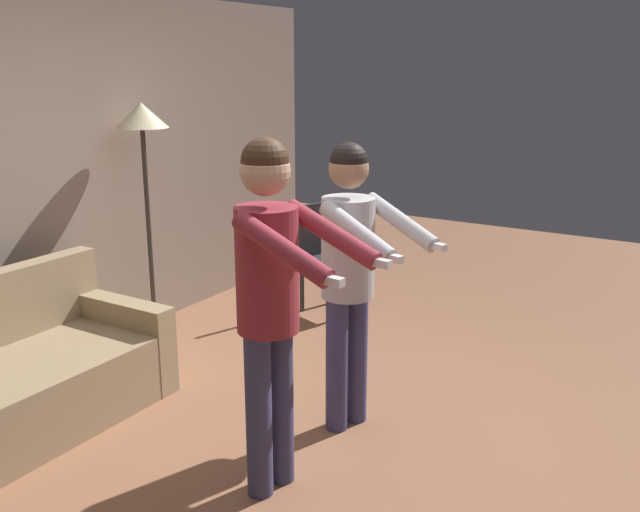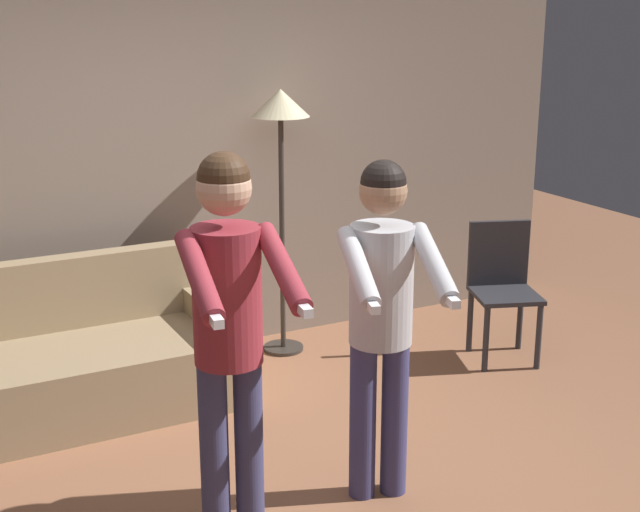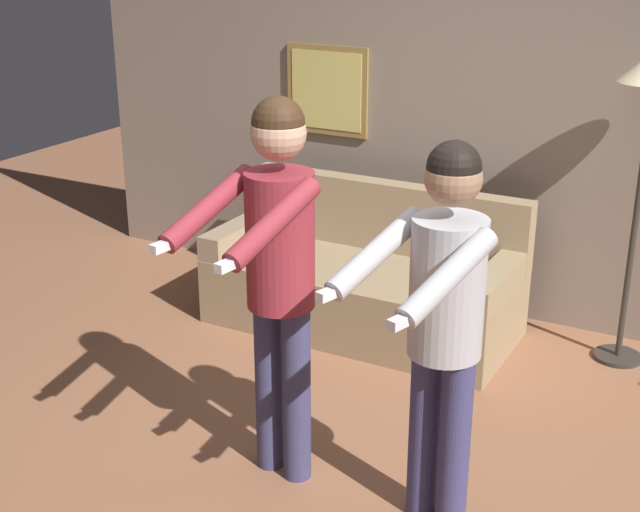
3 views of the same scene
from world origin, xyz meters
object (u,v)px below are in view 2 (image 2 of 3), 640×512
(torchiere_lamp, at_px, (281,128))
(couch, at_px, (71,367))
(dining_chair_distant, at_px, (502,282))
(person_standing_left, at_px, (229,312))
(person_standing_right, at_px, (382,301))

(torchiere_lamp, bearing_deg, couch, -168.94)
(torchiere_lamp, relative_size, dining_chair_distant, 1.95)
(person_standing_left, xyz_separation_m, dining_chair_distant, (2.44, 1.17, -0.56))
(person_standing_left, height_order, dining_chair_distant, person_standing_left)
(person_standing_left, relative_size, dining_chair_distant, 1.91)
(person_standing_right, relative_size, dining_chair_distant, 1.81)
(dining_chair_distant, bearing_deg, person_standing_left, -154.30)
(torchiere_lamp, xyz_separation_m, person_standing_right, (-0.40, -1.95, -0.54))
(person_standing_left, distance_m, person_standing_right, 0.77)
(couch, height_order, person_standing_left, person_standing_left)
(torchiere_lamp, height_order, person_standing_right, torchiere_lamp)
(person_standing_left, relative_size, person_standing_right, 1.06)
(torchiere_lamp, height_order, person_standing_left, torchiere_lamp)
(couch, height_order, person_standing_right, person_standing_right)
(torchiere_lamp, bearing_deg, person_standing_right, -101.50)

